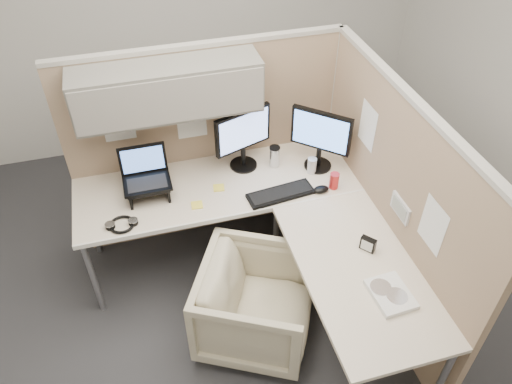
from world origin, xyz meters
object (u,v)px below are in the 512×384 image
object	(u,v)px
office_chair	(256,301)
monitor_left	(243,135)
desk	(265,222)
keyboard	(281,194)

from	to	relation	value
office_chair	monitor_left	world-z (taller)	monitor_left
desk	monitor_left	size ratio (longest dim) A/B	4.29
monitor_left	keyboard	bearing A→B (deg)	-86.47
monitor_left	keyboard	size ratio (longest dim) A/B	1.00
desk	monitor_left	world-z (taller)	monitor_left
desk	keyboard	distance (m)	0.25
office_chair	keyboard	xyz separation A→B (m)	(0.33, 0.55, 0.38)
keyboard	monitor_left	bearing A→B (deg)	106.40
desk	keyboard	size ratio (longest dim) A/B	4.30
office_chair	keyboard	bearing A→B (deg)	-3.46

